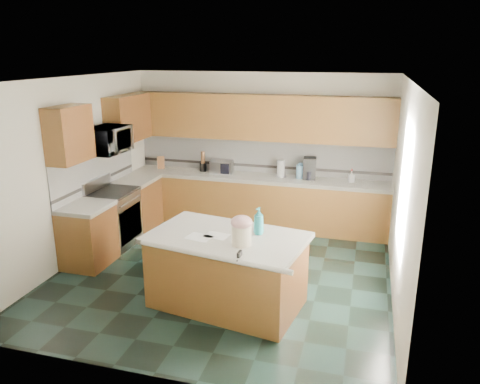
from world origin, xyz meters
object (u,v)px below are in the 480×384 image
(soap_bottle_island, at_px, (259,221))
(island_top, at_px, (227,238))
(treat_jar, at_px, (241,235))
(toaster_oven, at_px, (222,167))
(coffee_maker, at_px, (310,168))
(knife_block, at_px, (161,163))
(island_base, at_px, (227,273))

(soap_bottle_island, bearing_deg, island_top, -138.74)
(island_top, relative_size, treat_jar, 7.83)
(soap_bottle_island, bearing_deg, toaster_oven, 134.02)
(island_top, bearing_deg, toaster_oven, 118.39)
(treat_jar, bearing_deg, coffee_maker, 64.42)
(soap_bottle_island, height_order, knife_block, soap_bottle_island)
(knife_block, height_order, toaster_oven, knife_block)
(treat_jar, relative_size, toaster_oven, 0.60)
(soap_bottle_island, relative_size, knife_block, 1.43)
(knife_block, bearing_deg, soap_bottle_island, -68.49)
(island_top, xyz_separation_m, coffee_maker, (0.61, 2.88, 0.22))
(island_base, bearing_deg, toaster_oven, 118.39)
(island_top, distance_m, soap_bottle_island, 0.44)
(treat_jar, bearing_deg, knife_block, 109.30)
(treat_jar, bearing_deg, island_top, 118.95)
(island_base, distance_m, toaster_oven, 3.07)
(island_top, height_order, treat_jar, treat_jar)
(soap_bottle_island, relative_size, coffee_maker, 0.90)
(toaster_oven, bearing_deg, island_top, -78.74)
(knife_block, height_order, coffee_maker, coffee_maker)
(island_base, bearing_deg, coffee_maker, 87.57)
(knife_block, distance_m, coffee_maker, 2.78)
(knife_block, bearing_deg, toaster_oven, -21.57)
(island_base, xyz_separation_m, soap_bottle_island, (0.36, 0.15, 0.66))
(island_top, distance_m, toaster_oven, 3.01)
(knife_block, relative_size, toaster_oven, 0.59)
(island_base, bearing_deg, knife_block, 136.81)
(island_base, bearing_deg, soap_bottle_island, 33.03)
(island_top, height_order, knife_block, knife_block)
(island_base, height_order, coffee_maker, coffee_maker)
(island_base, height_order, soap_bottle_island, soap_bottle_island)
(toaster_oven, bearing_deg, island_base, -78.74)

